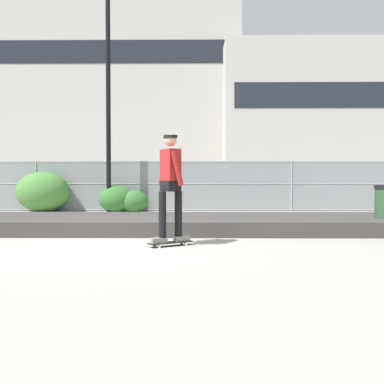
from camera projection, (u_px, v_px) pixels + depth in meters
The scene contains 14 objects.
ground_plane at pixel (126, 246), 7.11m from camera, with size 120.00×120.00×0.00m, color #9E998E.
gravel_berm at pixel (144, 223), 9.48m from camera, with size 13.35×2.81×0.31m, color #3D3A38.
skateboard at pixel (170, 243), 7.10m from camera, with size 0.79×0.58×0.07m.
skater at pixel (170, 180), 7.07m from camera, with size 0.67×0.62×1.85m.
chain_fence at pixel (164, 186), 15.19m from camera, with size 18.89×0.06×1.85m.
street_lamp at pixel (108, 76), 14.37m from camera, with size 0.44×0.44×7.83m.
parked_car_near at pixel (105, 187), 18.09m from camera, with size 4.46×2.06×1.66m.
parked_car_mid at pixel (231, 187), 17.97m from camera, with size 4.55×2.25×1.66m.
parked_car_far at pixel (361, 187), 18.23m from camera, with size 4.40×1.96×1.66m.
library_building at pixel (114, 93), 51.62m from camera, with size 30.39×14.54×24.19m.
office_block at pixel (311, 125), 47.84m from camera, with size 20.89×15.60×15.26m.
shrub_left at pixel (43, 192), 14.83m from camera, with size 1.88×1.54×1.46m.
shrub_center at pixel (116, 199), 14.66m from camera, with size 1.25×1.02×0.96m.
shrub_right at pixel (134, 201), 14.60m from camera, with size 1.03×0.84×0.80m.
Camera 1 is at (1.20, -7.07, 1.12)m, focal length 38.67 mm.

